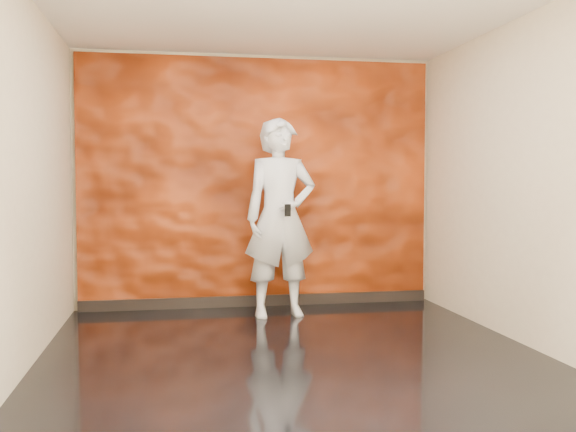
% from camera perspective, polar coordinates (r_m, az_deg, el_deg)
% --- Properties ---
extents(room, '(4.02, 4.02, 2.81)m').
position_cam_1_polar(room, '(5.23, 0.16, 3.18)').
color(room, black).
rests_on(room, ground).
extents(feature_wall, '(3.90, 0.06, 2.75)m').
position_cam_1_polar(feature_wall, '(7.16, -2.67, 2.97)').
color(feature_wall, '#C54412').
rests_on(feature_wall, ground).
extents(baseboard, '(3.90, 0.04, 0.12)m').
position_cam_1_polar(baseboard, '(7.25, -2.61, -7.52)').
color(baseboard, black).
rests_on(baseboard, ground).
extents(man, '(0.79, 0.55, 2.04)m').
position_cam_1_polar(man, '(6.60, -0.69, -0.14)').
color(man, '#AEB3BE').
rests_on(man, ground).
extents(phone, '(0.07, 0.04, 0.12)m').
position_cam_1_polar(phone, '(6.30, -0.02, 0.51)').
color(phone, black).
rests_on(phone, man).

